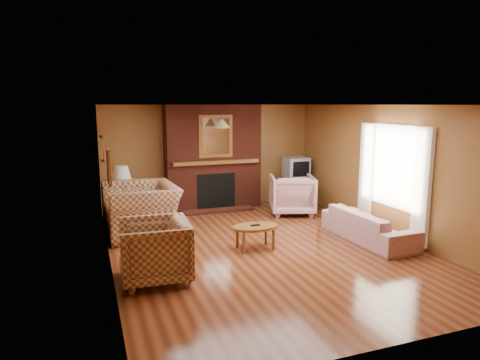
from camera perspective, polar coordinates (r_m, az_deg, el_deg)
name	(u,v)px	position (r m, az deg, el deg)	size (l,w,h in m)	color
floor	(263,247)	(7.41, 3.09, -8.91)	(6.50, 6.50, 0.00)	#4D2010
ceiling	(264,105)	(7.01, 3.28, 9.98)	(6.50, 6.50, 0.00)	silver
wall_back	(210,156)	(10.15, -4.04, 3.21)	(6.50, 6.50, 0.00)	#965C2E
wall_front	(397,232)	(4.39, 20.16, -6.56)	(6.50, 6.50, 0.00)	#965C2E
wall_left	(107,188)	(6.56, -17.34, -1.01)	(6.50, 6.50, 0.00)	#965C2E
wall_right	(387,170)	(8.40, 19.07, 1.24)	(6.50, 6.50, 0.00)	#965C2E
fireplace	(213,158)	(9.90, -3.61, 2.93)	(2.20, 0.82, 2.40)	#501B11
window_right	(392,176)	(8.23, 19.65, 0.52)	(0.10, 1.85, 2.00)	beige
bookshelf	(103,145)	(8.38, -17.75, 4.51)	(0.09, 0.55, 0.71)	brown
botanical_print	(109,167)	(6.21, -17.06, 1.67)	(0.05, 0.40, 0.50)	brown
pendant_light	(222,124)	(9.18, -2.45, 7.51)	(0.36, 0.36, 0.48)	black
plaid_loveseat	(141,210)	(8.21, -13.04, -3.86)	(1.45, 1.27, 0.94)	maroon
plaid_armchair	(155,251)	(6.05, -11.30, -9.22)	(0.92, 0.95, 0.86)	maroon
floral_sofa	(369,226)	(7.98, 16.77, -5.86)	(1.90, 0.74, 0.55)	beige
floral_armchair	(292,194)	(9.55, 6.95, -1.93)	(0.93, 0.96, 0.87)	beige
coffee_table	(255,229)	(7.21, 2.06, -6.54)	(0.79, 0.49, 0.43)	brown
side_table	(123,209)	(9.17, -15.30, -3.78)	(0.40, 0.40, 0.54)	brown
table_lamp	(122,180)	(9.05, -15.48, 0.06)	(0.39, 0.39, 0.64)	white
tv_stand	(295,190)	(10.63, 7.39, -1.35)	(0.58, 0.53, 0.64)	black
crt_tv	(296,167)	(10.53, 7.48, 1.67)	(0.56, 0.56, 0.50)	#9C9EA3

